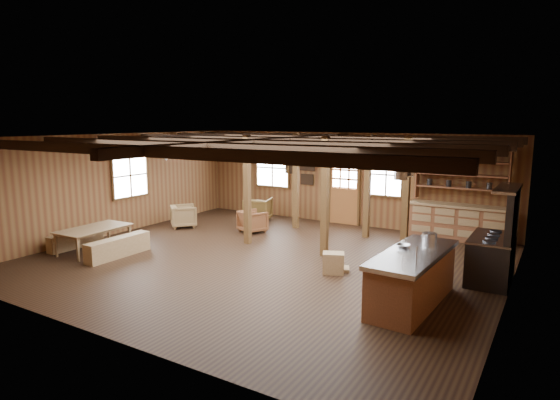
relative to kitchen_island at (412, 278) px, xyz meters
name	(u,v)px	position (x,y,z in m)	size (l,w,h in m)	color
room	(265,200)	(-3.60, 0.89, 0.92)	(10.04, 9.04, 2.84)	black
ceiling_joists	(269,142)	(-3.60, 1.06, 2.20)	(9.80, 8.82, 0.18)	black
timber_posts	(326,190)	(-3.08, 2.97, 0.92)	(3.95, 2.35, 2.80)	#422A13
back_door	(344,196)	(-3.60, 5.34, 0.40)	(1.02, 0.08, 2.15)	brown
window_back_left	(273,168)	(-6.20, 5.35, 1.12)	(1.32, 0.06, 1.32)	white
window_back_right	(386,175)	(-2.30, 5.35, 1.12)	(1.02, 0.06, 1.32)	white
window_left	(130,175)	(-8.56, 1.39, 1.12)	(0.14, 1.24, 1.32)	white
notice_boards	(302,168)	(-5.10, 5.34, 1.16)	(1.08, 0.03, 0.90)	beige
back_counter	(458,218)	(-0.20, 5.09, 0.12)	(2.55, 0.60, 2.45)	brown
pendant_lamps	(214,155)	(-5.85, 1.89, 1.77)	(1.86, 2.36, 0.66)	#2D2D2F
pot_rack	(420,166)	(-0.31, 1.33, 1.82)	(0.42, 3.00, 0.41)	#2D2D2F
kitchen_island	(412,278)	(0.00, 0.00, 0.00)	(1.01, 2.54, 1.20)	brown
step_stool	(333,263)	(-1.87, 0.82, -0.26)	(0.49, 0.35, 0.44)	brown
commercial_range	(494,251)	(1.05, 2.00, 0.14)	(0.80, 1.54, 1.91)	#2D2D2F
dining_table	(95,240)	(-7.50, -0.69, -0.18)	(1.69, 0.94, 0.59)	brown
bench_wall	(76,240)	(-8.25, -0.69, -0.28)	(0.27, 1.46, 0.40)	brown
bench_aisle	(118,247)	(-6.68, -0.69, -0.25)	(0.31, 1.68, 0.46)	brown
armchair_a	(258,209)	(-6.11, 4.32, -0.11)	(0.78, 0.81, 0.73)	brown
armchair_b	(253,221)	(-5.39, 2.96, -0.16)	(0.67, 0.69, 0.63)	brown
armchair_c	(184,216)	(-7.53, 2.44, -0.15)	(0.71, 0.73, 0.66)	olive
counter_pot	(429,237)	(0.05, 0.84, 0.54)	(0.27, 0.27, 0.16)	silver
bowl	(403,246)	(-0.24, 0.19, 0.49)	(0.23, 0.23, 0.06)	silver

